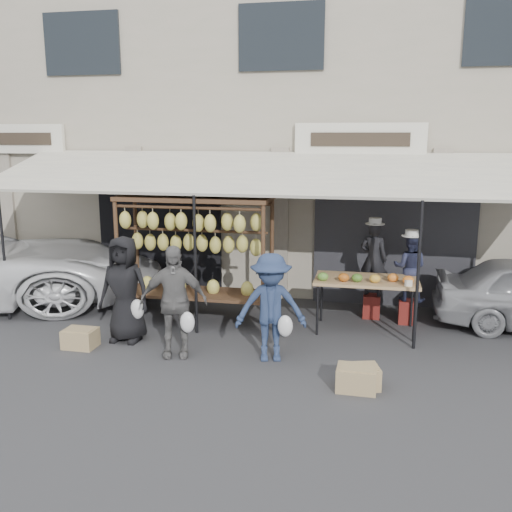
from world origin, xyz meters
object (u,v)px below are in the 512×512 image
at_px(crate_far, 80,338).
at_px(produce_table, 367,281).
at_px(vendor_left, 373,259).
at_px(customer_mid, 174,301).
at_px(vendor_right, 410,268).
at_px(crate_near_b, 357,379).
at_px(customer_left, 125,289).
at_px(crate_near_a, 360,377).
at_px(customer_right, 271,308).
at_px(banana_rack, 194,236).

bearing_deg(crate_far, produce_table, 20.76).
height_order(vendor_left, customer_mid, vendor_left).
bearing_deg(vendor_right, crate_far, 33.47).
height_order(vendor_right, crate_near_b, vendor_right).
distance_m(customer_left, crate_near_a, 3.92).
bearing_deg(crate_near_a, crate_near_b, -115.20).
distance_m(customer_left, customer_right, 2.43).
distance_m(banana_rack, produce_table, 2.97).
relative_size(banana_rack, crate_far, 5.33).
height_order(vendor_right, customer_left, customer_left).
xyz_separation_m(produce_table, customer_right, (-1.33, -1.52, -0.07)).
bearing_deg(banana_rack, customer_mid, -85.25).
relative_size(banana_rack, customer_mid, 1.55).
height_order(crate_near_b, crate_far, crate_near_b).
bearing_deg(produce_table, customer_left, -162.29).
bearing_deg(customer_mid, customer_right, -8.30).
relative_size(vendor_right, customer_mid, 0.69).
bearing_deg(produce_table, crate_far, -159.24).
bearing_deg(crate_near_b, customer_right, 148.83).
distance_m(customer_mid, customer_right, 1.44).
bearing_deg(produce_table, customer_right, -131.15).
height_order(banana_rack, crate_far, banana_rack).
xyz_separation_m(customer_left, customer_mid, (0.98, -0.45, -0.01)).
bearing_deg(crate_far, customer_left, 37.57).
relative_size(produce_table, customer_mid, 1.01).
relative_size(customer_right, crate_far, 3.27).
xyz_separation_m(vendor_left, vendor_right, (0.62, -0.19, -0.08)).
bearing_deg(customer_mid, vendor_right, 19.67).
distance_m(crate_near_a, crate_near_b, 0.09).
distance_m(produce_table, vendor_right, 0.94).
bearing_deg(customer_left, banana_rack, 50.58).
bearing_deg(crate_near_a, banana_rack, 145.35).
height_order(produce_table, crate_near_b, produce_table).
bearing_deg(vendor_left, crate_near_b, 104.20).
xyz_separation_m(produce_table, vendor_left, (0.10, 0.79, 0.21)).
distance_m(vendor_right, crate_near_b, 3.11).
xyz_separation_m(produce_table, customer_mid, (-2.76, -1.64, -0.03)).
height_order(vendor_right, crate_near_a, vendor_right).
bearing_deg(customer_left, produce_table, 20.07).
relative_size(vendor_right, customer_left, 0.69).
bearing_deg(crate_far, banana_rack, 44.40).
bearing_deg(customer_mid, produce_table, 17.63).
height_order(customer_mid, crate_far, customer_mid).
height_order(banana_rack, customer_mid, banana_rack).
height_order(produce_table, vendor_left, vendor_left).
relative_size(vendor_right, crate_far, 2.39).
height_order(banana_rack, crate_near_a, banana_rack).
relative_size(vendor_left, crate_near_b, 2.60).
bearing_deg(produce_table, vendor_right, 39.84).
relative_size(vendor_left, customer_right, 0.83).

